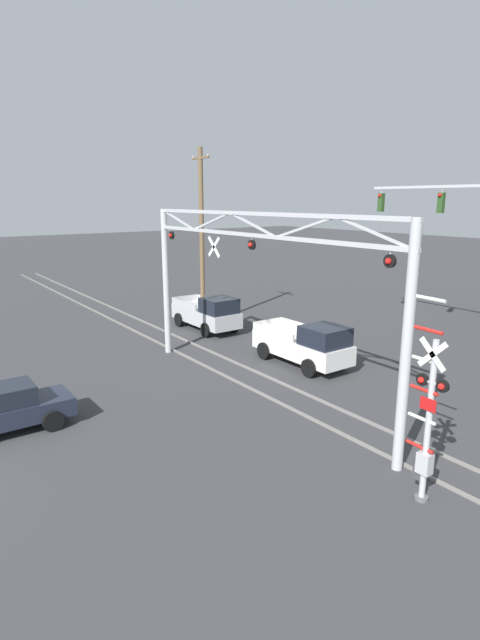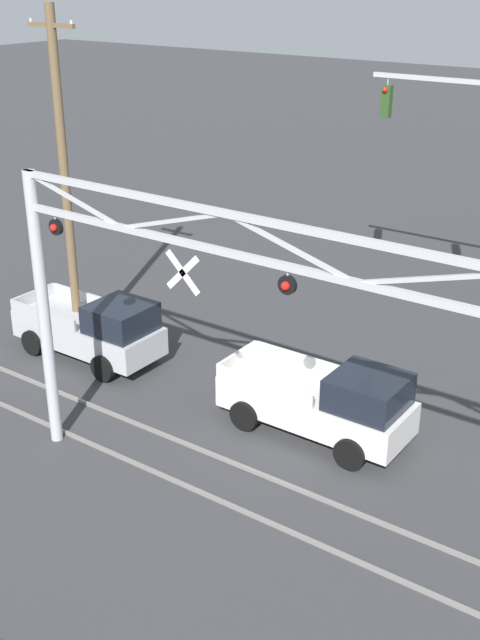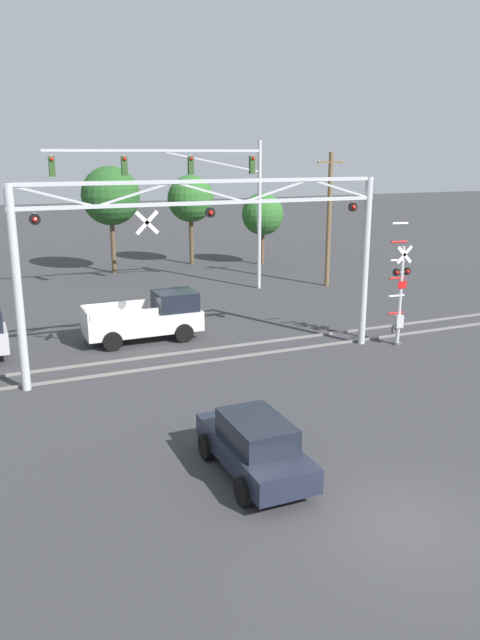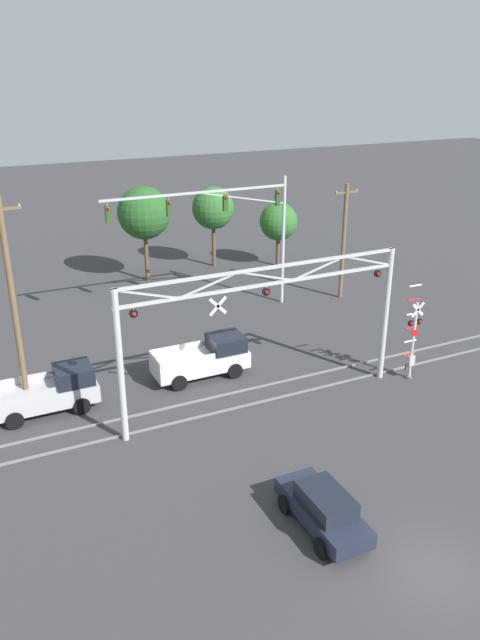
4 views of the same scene
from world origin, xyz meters
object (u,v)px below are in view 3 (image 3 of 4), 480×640
Objects in this scene: pickup_truck_lead at (149,318)px; sedan_waiting at (255,445)px; crossing_gantry at (210,248)px; background_tree_far_right_verge at (263,214)px; crossing_signal_mast at (399,297)px; utility_pole_right at (329,218)px; background_tree_far_left_verge at (191,199)px; traffic_signal_span at (208,186)px; background_tree_beyond_span at (111,196)px.

pickup_truck_lead is 1.21× the size of sedan_waiting.
crossing_gantry is 23.29m from background_tree_far_right_verge.
crossing_gantry is 2.69× the size of crossing_signal_mast.
background_tree_far_right_verge is (13.88, 28.82, 2.93)m from sedan_waiting.
sedan_waiting is at bearing -125.39° from utility_pole_right.
utility_pole_right is 12.19m from background_tree_far_left_verge.
utility_pole_right reaches higher than pickup_truck_lead.
traffic_signal_span is 1.71× the size of background_tree_beyond_span.
sedan_waiting is at bearing -103.78° from crossing_gantry.
sedan_waiting is at bearing -106.24° from background_tree_far_left_verge.
crossing_signal_mast is 0.73× the size of background_tree_beyond_span.
pickup_truck_lead is 15.63m from utility_pole_right.
utility_pole_right reaches higher than crossing_gantry.
sedan_waiting is 24.92m from utility_pole_right.
background_tree_beyond_span is at bearing 113.49° from traffic_signal_span.
crossing_signal_mast is 23.36m from background_tree_far_left_verge.
pickup_truck_lead is 0.70× the size of background_tree_beyond_span.
background_tree_far_right_verge is at bearing -5.49° from background_tree_beyond_span.
crossing_signal_mast is 23.44m from background_tree_beyond_span.
utility_pole_right is 1.24× the size of background_tree_far_left_verge.
background_tree_beyond_span is (2.88, 29.88, 4.48)m from sedan_waiting.
sedan_waiting is (-2.14, -8.73, -3.84)m from crossing_gantry.
crossing_gantry is 5.74m from pickup_truck_lead.
background_tree_far_left_verge is (9.06, 31.11, 4.03)m from sedan_waiting.
background_tree_beyond_span reaches higher than pickup_truck_lead.
background_tree_beyond_span reaches higher than background_tree_far_right_verge.
crossing_gantry is at bearing 174.71° from crossing_signal_mast.
pickup_truck_lead is at bearing -114.51° from background_tree_far_left_verge.
pickup_truck_lead is at bearing 86.53° from sedan_waiting.
background_tree_beyond_span is 11.17m from background_tree_far_right_verge.
utility_pole_right reaches higher than background_tree_beyond_span.
sedan_waiting is 32.13m from background_tree_far_right_verge.
pickup_truck_lead is at bearing 152.76° from crossing_signal_mast.
pickup_truck_lead is 0.63× the size of utility_pole_right.
pickup_truck_lead is 20.31m from background_tree_far_left_verge.
background_tree_far_left_verge reaches higher than crossing_signal_mast.
crossing_gantry is at bearing 76.22° from sedan_waiting.
crossing_signal_mast is at bearing -5.29° from crossing_gantry.
traffic_signal_span is at bearing 69.89° from crossing_gantry.
crossing_signal_mast is 11.00m from pickup_truck_lead.
crossing_gantry is 2.70× the size of background_tree_far_right_verge.
crossing_gantry is at bearing -136.84° from utility_pole_right.
crossing_gantry is at bearing -72.24° from pickup_truck_lead.
background_tree_far_right_verge is at bearing 59.71° from crossing_gantry.
crossing_signal_mast is 1.01× the size of background_tree_far_right_verge.
crossing_signal_mast is 13.25m from sedan_waiting.
traffic_signal_span is 11.37m from pickup_truck_lead.
crossing_signal_mast is at bearing -70.79° from background_tree_beyond_span.
sedan_waiting is 0.52× the size of utility_pole_right.
background_tree_beyond_span is at bearing 109.21° from crossing_signal_mast.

